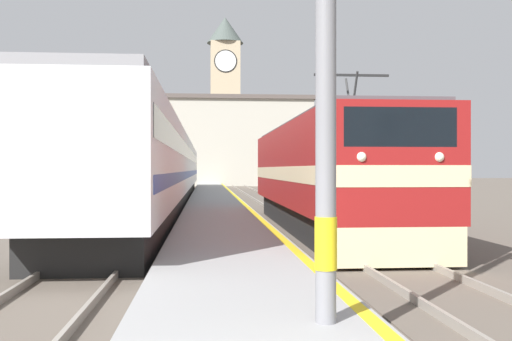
% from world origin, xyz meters
% --- Properties ---
extents(ground_plane, '(200.00, 200.00, 0.00)m').
position_xyz_m(ground_plane, '(0.00, 30.00, 0.00)').
color(ground_plane, '#60564C').
extents(platform, '(3.03, 140.00, 0.33)m').
position_xyz_m(platform, '(0.00, 25.00, 0.16)').
color(platform, '#999999').
rests_on(platform, ground).
extents(rail_track_near, '(2.84, 140.00, 0.16)m').
position_xyz_m(rail_track_near, '(3.34, 25.00, 0.03)').
color(rail_track_near, '#60564C').
rests_on(rail_track_near, ground).
extents(rail_track_far, '(2.84, 140.00, 0.16)m').
position_xyz_m(rail_track_far, '(-2.94, 25.00, 0.03)').
color(rail_track_far, '#60564C').
rests_on(rail_track_far, ground).
extents(locomotive_train, '(2.92, 16.33, 4.61)m').
position_xyz_m(locomotive_train, '(3.34, 16.34, 1.86)').
color(locomotive_train, black).
rests_on(locomotive_train, ground).
extents(passenger_train, '(2.92, 53.27, 4.03)m').
position_xyz_m(passenger_train, '(-2.94, 33.56, 2.17)').
color(passenger_train, black).
rests_on(passenger_train, ground).
extents(clock_tower, '(4.99, 4.99, 22.97)m').
position_xyz_m(clock_tower, '(2.12, 78.93, 12.28)').
color(clock_tower, tan).
rests_on(clock_tower, ground).
extents(station_building, '(29.91, 9.19, 11.05)m').
position_xyz_m(station_building, '(-2.08, 72.55, 5.54)').
color(station_building, '#B7B2A3').
rests_on(station_building, ground).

